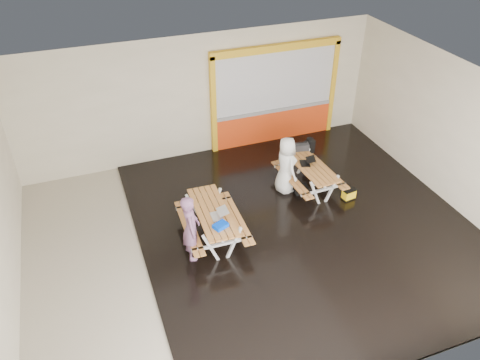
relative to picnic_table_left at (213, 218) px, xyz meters
name	(u,v)px	position (x,y,z in m)	size (l,w,h in m)	color
room	(255,173)	(0.88, -0.28, 1.15)	(10.02, 8.02, 3.52)	#BAB19E
deck	(303,224)	(2.13, -0.28, -0.58)	(7.50, 7.98, 0.05)	black
kiosk	(275,97)	(3.08, 3.65, 0.84)	(3.88, 0.16, 3.00)	#F04414
picnic_table_left	(213,218)	(0.00, 0.00, 0.00)	(1.39, 2.00, 0.78)	#C5803D
picnic_table_right	(309,171)	(2.91, 0.98, -0.03)	(1.35, 1.92, 0.74)	#C5803D
person_left	(191,228)	(-0.60, -0.43, 0.22)	(0.57, 0.37, 1.55)	#7E5277
person_right	(286,166)	(2.30, 1.12, 0.18)	(0.76, 0.49, 1.55)	white
laptop_left	(219,214)	(0.08, -0.22, 0.23)	(0.37, 0.33, 0.15)	silver
laptop_right	(307,162)	(2.86, 1.08, 0.19)	(0.45, 0.42, 0.16)	black
blue_pouch	(221,226)	(0.00, -0.58, 0.23)	(0.30, 0.21, 0.09)	#003EEC
toolbox	(301,147)	(3.03, 1.74, 0.23)	(0.42, 0.27, 0.23)	black
backpack	(309,146)	(3.39, 1.95, 0.07)	(0.32, 0.26, 0.47)	black
dark_case	(302,190)	(2.66, 0.86, -0.48)	(0.38, 0.28, 0.14)	black
fluke_bag	(349,194)	(3.64, 0.19, -0.41)	(0.36, 0.26, 0.28)	black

